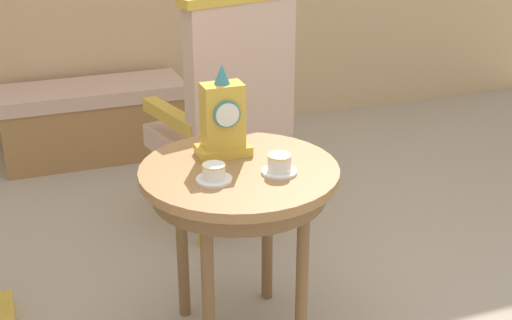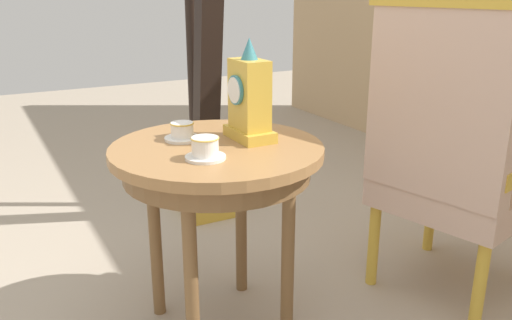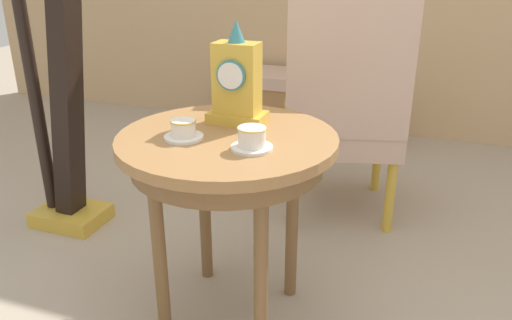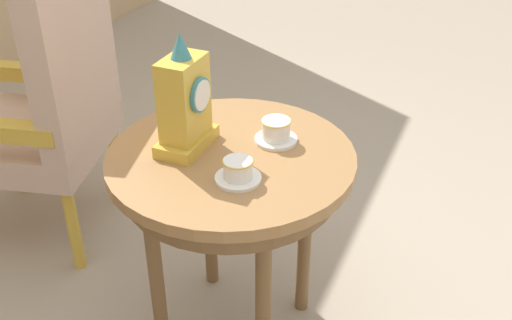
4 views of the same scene
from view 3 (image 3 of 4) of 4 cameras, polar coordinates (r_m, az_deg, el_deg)
name	(u,v)px [view 3 (image 3 of 4)]	position (r m, az deg, el deg)	size (l,w,h in m)	color
ground_plane	(235,320)	(1.89, -2.34, -17.41)	(10.00, 10.00, 0.00)	tan
side_table	(228,159)	(1.63, -3.18, 0.10)	(0.70, 0.70, 0.67)	#9E7042
teacup_left	(184,130)	(1.57, -8.11, 3.30)	(0.12, 0.12, 0.06)	white
teacup_right	(252,139)	(1.47, -0.47, 2.36)	(0.12, 0.12, 0.07)	white
mantel_clock	(237,83)	(1.68, -2.16, 8.58)	(0.19, 0.11, 0.34)	gold
armchair	(345,99)	(2.33, 9.92, 6.70)	(0.65, 0.65, 1.14)	#CCA893
harp	(56,70)	(2.35, -21.50, 9.35)	(0.40, 0.24, 1.83)	gold
window_bench	(299,105)	(3.54, 4.87, 6.14)	(1.07, 0.40, 0.44)	#CCA893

